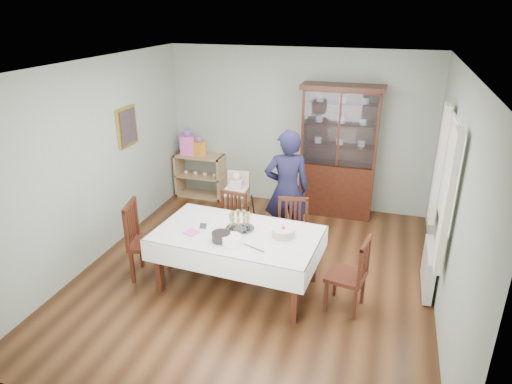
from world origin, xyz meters
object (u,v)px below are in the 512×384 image
at_px(chair_far_left, 229,238).
at_px(birthday_cake, 283,233).
at_px(china_cabinet, 339,150).
at_px(dining_table, 238,259).
at_px(gift_bag_orange, 199,147).
at_px(high_chair, 237,210).
at_px(champagne_tray, 240,225).
at_px(chair_end_left, 149,254).
at_px(gift_bag_pink, 187,143).
at_px(chair_end_right, 347,287).
at_px(sideboard, 200,176).
at_px(woman, 287,190).
at_px(chair_far_right, 292,247).

xyz_separation_m(chair_far_left, birthday_cake, (0.93, -0.64, 0.54)).
relative_size(china_cabinet, chair_far_left, 2.37).
bearing_deg(china_cabinet, dining_table, -108.93).
relative_size(birthday_cake, gift_bag_orange, 0.88).
relative_size(dining_table, chair_far_left, 2.26).
bearing_deg(high_chair, champagne_tray, -72.81).
bearing_deg(champagne_tray, chair_end_left, -171.39).
height_order(gift_bag_pink, gift_bag_orange, gift_bag_pink).
xyz_separation_m(chair_end_right, birthday_cake, (-0.80, 0.10, 0.54)).
bearing_deg(sideboard, woman, -35.22).
distance_m(woman, champagne_tray, 1.18).
xyz_separation_m(china_cabinet, birthday_cake, (-0.31, -2.53, -0.31)).
height_order(chair_far_right, woman, woman).
height_order(sideboard, gift_bag_orange, gift_bag_orange).
height_order(china_cabinet, woman, china_cabinet).
distance_m(chair_far_left, gift_bag_pink, 2.50).
distance_m(china_cabinet, sideboard, 2.60).
height_order(chair_end_left, high_chair, chair_end_left).
xyz_separation_m(china_cabinet, champagne_tray, (-0.87, -2.49, -0.29)).
xyz_separation_m(champagne_tray, gift_bag_orange, (-1.61, 2.49, 0.13)).
relative_size(dining_table, chair_end_left, 2.00).
height_order(china_cabinet, high_chair, china_cabinet).
bearing_deg(champagne_tray, chair_far_right, 47.52).
bearing_deg(china_cabinet, woman, -111.99).
xyz_separation_m(chair_far_left, chair_end_right, (1.73, -0.74, 0.00)).
bearing_deg(chair_end_left, china_cabinet, -50.43).
bearing_deg(woman, gift_bag_pink, -52.07).
height_order(chair_far_right, high_chair, high_chair).
relative_size(chair_far_left, champagne_tray, 2.55).
xyz_separation_m(chair_far_right, chair_end_left, (-1.73, -0.77, 0.03)).
distance_m(china_cabinet, chair_end_right, 2.80).
height_order(chair_end_right, woman, woman).
relative_size(china_cabinet, gift_bag_pink, 4.64).
bearing_deg(sideboard, birthday_cake, -49.38).
xyz_separation_m(high_chair, gift_bag_orange, (-1.13, 1.22, 0.56)).
height_order(china_cabinet, chair_end_right, china_cabinet).
xyz_separation_m(china_cabinet, chair_end_left, (-2.07, -2.67, -0.82)).
height_order(woman, gift_bag_orange, woman).
height_order(chair_end_left, gift_bag_orange, gift_bag_orange).
relative_size(woman, gift_bag_pink, 3.77).
distance_m(chair_far_right, woman, 0.84).
xyz_separation_m(high_chair, champagne_tray, (0.48, -1.26, 0.43)).
bearing_deg(chair_far_right, dining_table, -140.21).
bearing_deg(china_cabinet, high_chair, -137.87).
bearing_deg(chair_far_right, chair_end_right, -52.62).
bearing_deg(dining_table, china_cabinet, 71.07).
relative_size(china_cabinet, woman, 1.23).
xyz_separation_m(chair_far_left, woman, (0.69, 0.53, 0.61)).
xyz_separation_m(dining_table, chair_end_left, (-1.19, -0.10, -0.08)).
xyz_separation_m(chair_end_left, gift_bag_orange, (-0.41, 2.67, 0.65)).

